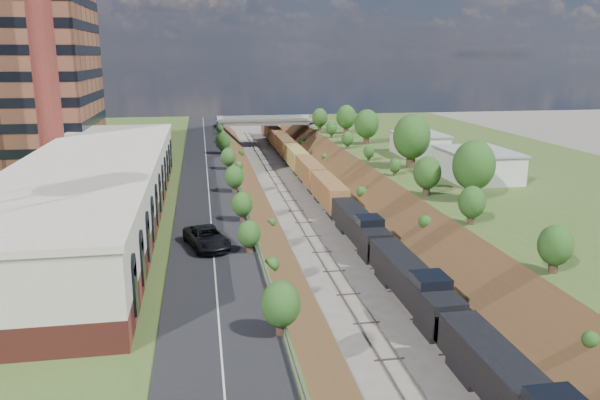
# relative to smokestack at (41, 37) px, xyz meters

# --- Properties ---
(platform_left) EXTENTS (44.00, 180.00, 5.00)m
(platform_left) POSITION_rel_smokestack_xyz_m (3.00, 4.00, -22.50)
(platform_left) COLOR #405C26
(platform_left) RESTS_ON ground
(platform_right) EXTENTS (44.00, 180.00, 5.00)m
(platform_right) POSITION_rel_smokestack_xyz_m (69.00, 4.00, -22.50)
(platform_right) COLOR #405C26
(platform_right) RESTS_ON ground
(embankment_left) EXTENTS (10.00, 180.00, 10.00)m
(embankment_left) POSITION_rel_smokestack_xyz_m (25.00, 4.00, -25.00)
(embankment_left) COLOR brown
(embankment_left) RESTS_ON ground
(embankment_right) EXTENTS (10.00, 180.00, 10.00)m
(embankment_right) POSITION_rel_smokestack_xyz_m (47.00, 4.00, -25.00)
(embankment_right) COLOR brown
(embankment_right) RESTS_ON ground
(rail_left_track) EXTENTS (1.58, 180.00, 0.18)m
(rail_left_track) POSITION_rel_smokestack_xyz_m (33.40, 4.00, -24.91)
(rail_left_track) COLOR gray
(rail_left_track) RESTS_ON ground
(rail_right_track) EXTENTS (1.58, 180.00, 0.18)m
(rail_right_track) POSITION_rel_smokestack_xyz_m (38.60, 4.00, -24.91)
(rail_right_track) COLOR gray
(rail_right_track) RESTS_ON ground
(road) EXTENTS (8.00, 180.00, 0.10)m
(road) POSITION_rel_smokestack_xyz_m (20.50, 4.00, -19.95)
(road) COLOR black
(road) RESTS_ON platform_left
(guardrail) EXTENTS (0.10, 171.00, 0.70)m
(guardrail) POSITION_rel_smokestack_xyz_m (24.60, 3.80, -19.45)
(guardrail) COLOR #99999E
(guardrail) RESTS_ON platform_left
(commercial_building) EXTENTS (14.30, 62.30, 7.00)m
(commercial_building) POSITION_rel_smokestack_xyz_m (8.00, -18.00, -16.49)
(commercial_building) COLOR brown
(commercial_building) RESTS_ON platform_left
(smokestack) EXTENTS (3.20, 3.20, 40.00)m
(smokestack) POSITION_rel_smokestack_xyz_m (0.00, 0.00, 0.00)
(smokestack) COLOR brown
(smokestack) RESTS_ON platform_left
(overpass) EXTENTS (24.50, 8.30, 7.40)m
(overpass) POSITION_rel_smokestack_xyz_m (36.00, 66.00, -20.08)
(overpass) COLOR gray
(overpass) RESTS_ON ground
(white_building_near) EXTENTS (9.00, 12.00, 4.00)m
(white_building_near) POSITION_rel_smokestack_xyz_m (59.50, -4.00, -18.00)
(white_building_near) COLOR silver
(white_building_near) RESTS_ON platform_right
(white_building_far) EXTENTS (8.00, 10.00, 3.60)m
(white_building_far) POSITION_rel_smokestack_xyz_m (59.00, 18.00, -18.20)
(white_building_far) COLOR silver
(white_building_far) RESTS_ON platform_right
(tree_right_large) EXTENTS (5.25, 5.25, 7.61)m
(tree_right_large) POSITION_rel_smokestack_xyz_m (53.00, -16.00, -15.62)
(tree_right_large) COLOR #473323
(tree_right_large) RESTS_ON platform_right
(tree_left_crest) EXTENTS (2.45, 2.45, 3.55)m
(tree_left_crest) POSITION_rel_smokestack_xyz_m (24.20, -36.00, -17.96)
(tree_left_crest) COLOR #473323
(tree_left_crest) RESTS_ON platform_left
(freight_train) EXTENTS (2.94, 150.17, 4.55)m
(freight_train) POSITION_rel_smokestack_xyz_m (38.60, 16.27, -22.46)
(freight_train) COLOR black
(freight_train) RESTS_ON ground
(suv) EXTENTS (4.91, 7.47, 1.91)m
(suv) POSITION_rel_smokestack_xyz_m (19.95, -29.49, -18.95)
(suv) COLOR black
(suv) RESTS_ON road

